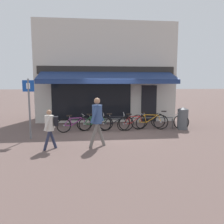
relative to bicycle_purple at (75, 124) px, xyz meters
The scene contains 13 objects.
ground_plane 1.78m from the bicycle_purple, ahead, with size 160.00×160.00×0.00m, color brown.
shop_front 4.91m from the bicycle_purple, 66.28° to the left, with size 8.06×4.51×5.67m.
bike_rack_rail 2.26m from the bicycle_purple, ahead, with size 5.07×0.04×0.57m.
bicycle_purple is the anchor object (origin of this frame).
bicycle_green 0.93m from the bicycle_purple, ahead, with size 1.70×0.52×0.83m.
bicycle_black 1.85m from the bicycle_purple, ahead, with size 1.76×0.52×0.86m.
bicycle_red 2.73m from the bicycle_purple, ahead, with size 1.62×0.69×0.83m.
bicycle_orange 3.56m from the bicycle_purple, ahead, with size 1.80×0.52×0.88m.
bicycle_silver 4.56m from the bicycle_purple, ahead, with size 1.67×0.90×0.87m.
pedestrian_adult 2.70m from the bicycle_purple, 68.99° to the right, with size 0.60×0.53×1.73m.
pedestrian_child 2.73m from the bicycle_purple, 103.58° to the right, with size 0.53×0.53×1.35m.
litter_bin 5.16m from the bicycle_purple, ahead, with size 0.52×0.52×1.07m.
parking_sign 2.30m from the bicycle_purple, 146.36° to the right, with size 0.44×0.07×2.39m.
Camera 1 is at (-1.08, -9.70, 2.19)m, focal length 35.00 mm.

